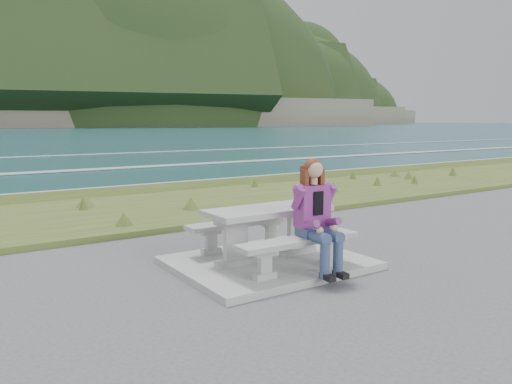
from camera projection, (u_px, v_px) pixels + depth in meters
concrete_slab at (268, 263)px, 7.11m from camera, size 2.60×2.10×0.10m
picnic_table at (268, 219)px, 7.02m from camera, size 1.80×0.75×0.75m
bench_landward at (299, 246)px, 6.48m from camera, size 1.80×0.35×0.45m
bench_seaward at (242, 227)px, 7.63m from camera, size 1.80×0.35×0.45m
grass_verge at (141, 213)px, 11.24m from camera, size 160.00×4.50×0.22m
shore_drop at (103, 197)px, 13.64m from camera, size 160.00×0.80×2.20m
ocean at (13, 189)px, 28.07m from camera, size 1600.00×1600.00×0.09m
headland_range at (186, 112)px, 438.30m from camera, size 729.83×363.95×216.17m
seated_woman at (319, 231)px, 6.45m from camera, size 0.47×0.77×1.47m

